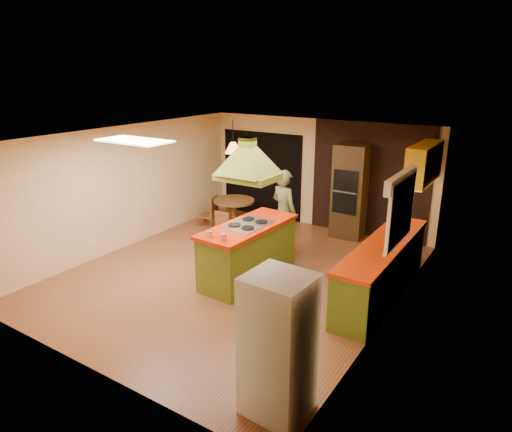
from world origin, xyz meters
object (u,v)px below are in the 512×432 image
Objects in this scene: dining_table at (234,209)px; wall_oven at (350,191)px; refrigerator at (278,346)px; man at (284,212)px; kitchen_island at (248,251)px; canister_large at (399,221)px.

wall_oven is at bearing 22.07° from dining_table.
dining_table is (-3.82, 4.58, -0.31)m from refrigerator.
man is 4.49m from refrigerator.
man is 1.07× the size of refrigerator.
kitchen_island is at bearing -106.51° from wall_oven.
wall_oven is at bearing 107.35° from refrigerator.
man is 2.21m from canister_large.
refrigerator is 5.98m from dining_table.
kitchen_island is 1.40m from man.
man is 1.83m from dining_table.
canister_large is (2.14, 1.55, 0.51)m from kitchen_island.
wall_oven is (0.72, 1.61, 0.17)m from man.
dining_table is at bearing 132.76° from refrigerator.
canister_large is at bearing 92.36° from refrigerator.
kitchen_island is 1.20× the size of man.
wall_oven reaches higher than man.
refrigerator is at bearing -90.59° from canister_large.
kitchen_island is 3.34m from refrigerator.
man is 8.70× the size of canister_large.
refrigerator is 8.13× the size of canister_large.
kitchen_island is 1.00× the size of wall_oven.
canister_large is (0.04, 4.13, 0.22)m from refrigerator.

